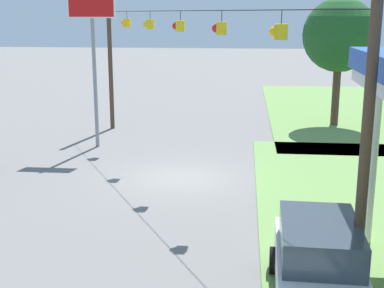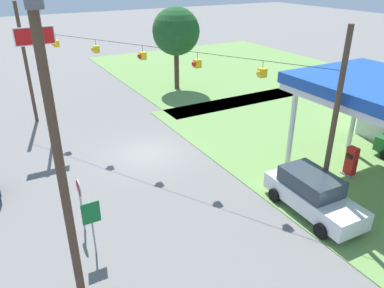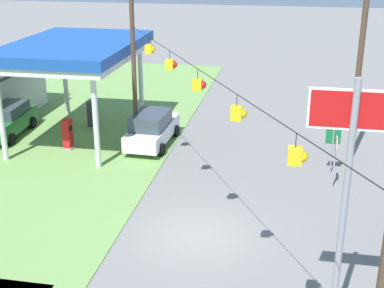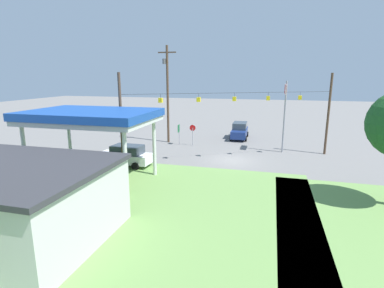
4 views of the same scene
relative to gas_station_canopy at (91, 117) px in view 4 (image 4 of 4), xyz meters
The scene contains 12 objects.
ground_plane 13.72m from the gas_station_canopy, 138.49° to the right, with size 160.00×160.00×0.00m, color slate.
gas_station_canopy is the anchor object (origin of this frame).
fuel_pump_near 4.56m from the gas_station_canopy, behind, with size 0.71×0.56×1.65m.
fuel_pump_far 4.56m from the gas_station_canopy, ahead, with size 0.71×0.56×1.65m.
car_at_pumps_front 5.90m from the gas_station_canopy, 95.47° to the right, with size 4.95×2.25×1.90m.
car_at_pumps_rear 5.93m from the gas_station_canopy, 95.73° to the left, with size 4.92×2.37×1.80m.
car_on_crossroad 21.63m from the gas_station_canopy, 115.23° to the right, with size 2.18×5.02×2.09m.
stop_sign_roadside 14.73m from the gas_station_canopy, 106.92° to the right, with size 0.80×0.08×2.50m.
stop_sign_overhead 19.40m from the gas_station_canopy, 137.24° to the right, with size 0.22×2.24×7.50m.
route_sign 14.36m from the gas_station_canopy, 100.35° to the right, with size 0.10×0.70×2.40m.
utility_pole_main 14.86m from the gas_station_canopy, 93.06° to the right, with size 2.20×0.44×11.47m.
signal_span_gantry 12.80m from the gas_station_canopy, 138.44° to the right, with size 18.21×10.24×8.29m.
Camera 4 is at (-3.39, 27.90, 7.96)m, focal length 28.00 mm.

